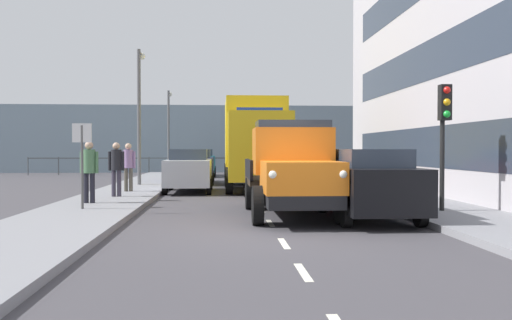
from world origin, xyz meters
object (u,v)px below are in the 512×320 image
pedestrian_couple_a (116,165)px  lamp_post_promenade (140,104)px  car_teal_oppositeside_2 (201,162)px  lamp_post_far (169,123)px  lorry_cargo_yellow (255,141)px  car_red_kerbside_1 (319,172)px  car_navy_oppositeside_1 (195,166)px  street_sign (82,151)px  car_silver_oppositeside_0 (189,170)px  pedestrian_near_railing (89,166)px  traffic_light_near (444,120)px  truck_vintage_orange (292,171)px  car_black_kerbside_near (367,183)px  pedestrian_by_lamp (128,163)px

pedestrian_couple_a → lamp_post_promenade: (0.15, -6.09, 2.55)m
car_teal_oppositeside_2 → lamp_post_far: size_ratio=0.82×
lorry_cargo_yellow → car_red_kerbside_1: size_ratio=2.02×
car_navy_oppositeside_1 → pedestrian_couple_a: size_ratio=2.62×
car_red_kerbside_1 → lamp_post_promenade: (7.18, -4.88, 2.86)m
car_teal_oppositeside_2 → street_sign: 19.64m
car_silver_oppositeside_0 → pedestrian_near_railing: pedestrian_near_railing is taller
car_navy_oppositeside_1 → pedestrian_near_railing: size_ratio=2.61×
pedestrian_near_railing → traffic_light_near: bearing=164.3°
truck_vintage_orange → lamp_post_promenade: (5.41, -10.71, 2.58)m
pedestrian_couple_a → lamp_post_far: size_ratio=0.33×
lorry_cargo_yellow → pedestrian_couple_a: (4.94, 5.10, -0.86)m
car_red_kerbside_1 → pedestrian_near_railing: 8.11m
car_black_kerbside_near → lamp_post_far: (7.06, -23.28, 2.60)m
car_black_kerbside_near → car_navy_oppositeside_1: (4.84, -14.06, 0.00)m
truck_vintage_orange → lamp_post_promenade: lamp_post_promenade is taller
truck_vintage_orange → pedestrian_couple_a: truck_vintage_orange is taller
car_navy_oppositeside_1 → pedestrian_near_railing: (2.56, 11.06, 0.32)m
lorry_cargo_yellow → lamp_post_far: bearing=-69.2°
car_teal_oppositeside_2 → traffic_light_near: (-6.92, 20.62, 1.58)m
car_red_kerbside_1 → street_sign: bearing=33.9°
truck_vintage_orange → traffic_light_near: 4.07m
car_navy_oppositeside_1 → lamp_post_far: lamp_post_far is taller
car_black_kerbside_near → traffic_light_near: traffic_light_near is taller
car_black_kerbside_near → car_red_kerbside_1: same height
car_red_kerbside_1 → car_silver_oppositeside_0: size_ratio=1.02×
lorry_cargo_yellow → lamp_post_promenade: lamp_post_promenade is taller
traffic_light_near → car_teal_oppositeside_2: bearing=-71.4°
truck_vintage_orange → street_sign: 5.56m
car_navy_oppositeside_1 → traffic_light_near: traffic_light_near is taller
pedestrian_near_railing → car_silver_oppositeside_0: bearing=-114.7°
pedestrian_near_railing → lamp_post_promenade: bearing=-91.6°
truck_vintage_orange → lamp_post_far: lamp_post_far is taller
car_teal_oppositeside_2 → truck_vintage_orange: bearing=98.5°
truck_vintage_orange → car_teal_oppositeside_2: 20.70m
car_navy_oppositeside_1 → pedestrian_near_railing: 11.35m
truck_vintage_orange → pedestrian_by_lamp: (5.24, -6.78, 0.03)m
car_black_kerbside_near → lamp_post_far: 24.47m
lamp_post_promenade → car_black_kerbside_near: bearing=122.7°
pedestrian_by_lamp → lamp_post_promenade: size_ratio=0.30×
car_silver_oppositeside_0 → street_sign: (2.37, 7.11, 0.79)m
car_teal_oppositeside_2 → pedestrian_near_railing: 18.14m
car_silver_oppositeside_0 → traffic_light_near: bearing=130.0°
lorry_cargo_yellow → pedestrian_couple_a: lorry_cargo_yellow is taller
pedestrian_by_lamp → lamp_post_promenade: bearing=-87.5°
car_silver_oppositeside_0 → pedestrian_near_railing: bearing=65.3°
car_black_kerbside_near → pedestrian_by_lamp: (7.01, -7.26, 0.31)m
street_sign → car_black_kerbside_near: bearing=168.4°
lorry_cargo_yellow → lamp_post_promenade: bearing=-11.0°
pedestrian_near_railing → pedestrian_couple_a: (-0.37, -2.10, -0.00)m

